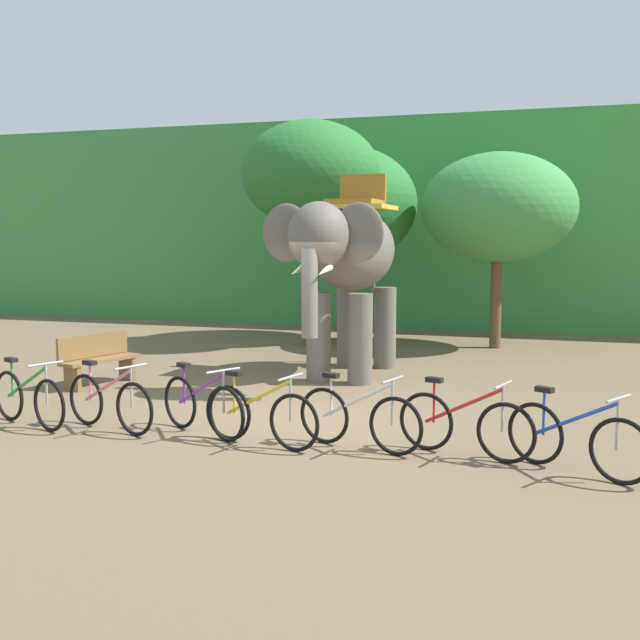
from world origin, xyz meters
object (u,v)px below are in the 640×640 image
elephant (349,258)px  bike_red (464,424)px  tree_right (498,208)px  tree_far_right (346,205)px  bike_yellow (260,415)px  bike_blue (576,439)px  bike_purple (202,406)px  bike_white (359,418)px  bike_green (28,398)px  tree_far_left (311,175)px  wooden_bench (98,358)px  bike_pink (109,402)px

elephant → bike_red: bearing=-60.0°
tree_right → bike_red: bearing=-88.0°
tree_far_right → tree_right: size_ratio=1.07×
tree_far_right → bike_yellow: bearing=-80.8°
tree_far_right → bike_blue: (5.32, -9.99, -3.01)m
bike_purple → tree_far_right: bearing=94.1°
tree_right → tree_far_right: bearing=173.1°
bike_white → bike_green: bearing=-177.4°
bike_green → bike_white: bearing=2.6°
tree_right → bike_blue: tree_right is taller
tree_far_left → bike_purple: size_ratio=3.45×
bike_purple → bike_yellow: same height
bike_white → wooden_bench: 5.97m
tree_right → bike_pink: tree_right is taller
tree_far_right → bike_white: tree_far_right is taller
tree_right → bike_purple: tree_right is taller
bike_pink → bike_blue: size_ratio=1.08×
tree_far_left → bike_yellow: (2.11, -8.61, -3.65)m
tree_far_right → bike_purple: tree_far_right is taller
tree_far_right → bike_pink: (-0.59, -9.84, -3.01)m
bike_blue → wooden_bench: (-7.86, 2.85, 0.09)m
elephant → bike_purple: (-0.75, -4.55, -1.82)m
bike_green → bike_white: 4.60m
bike_green → bike_red: bearing=2.7°
tree_right → wooden_bench: (-6.31, -6.69, -2.78)m
bike_yellow → wooden_bench: (-4.16, 2.82, 0.09)m
bike_pink → bike_purple: (1.29, 0.16, 0.00)m
tree_far_left → wooden_bench: (-2.05, -5.80, -3.56)m
bike_yellow → bike_blue: size_ratio=1.11×
tree_right → bike_yellow: 10.16m
tree_far_left → bike_yellow: tree_far_left is taller
tree_far_left → bike_yellow: 9.59m
tree_right → bike_purple: 10.14m
bike_blue → bike_pink: bearing=178.5°
bike_purple → elephant: bearing=80.6°
bike_red → wooden_bench: bike_red is taller
bike_yellow → bike_red: 2.48m
tree_far_right → tree_right: bearing=-6.9°
bike_green → bike_purple: (2.48, 0.28, 0.00)m
tree_far_right → elephant: (1.45, -5.14, -1.19)m
bike_red → bike_blue: same height
tree_right → bike_yellow: (-2.15, -9.50, -2.88)m
tree_far_left → bike_green: tree_far_left is taller
bike_pink → bike_red: same height
bike_green → wooden_bench: bearing=105.2°
tree_far_right → bike_green: tree_far_right is taller
bike_green → bike_yellow: (3.39, 0.00, 0.00)m
bike_white → wooden_bench: bike_white is taller
bike_green → bike_blue: (7.09, -0.03, 0.00)m
tree_far_left → bike_purple: tree_far_left is taller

